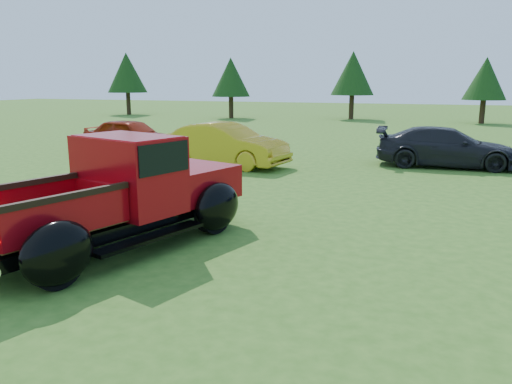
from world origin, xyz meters
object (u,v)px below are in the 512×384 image
(show_car_yellow, at_px, (225,145))
(show_car_grey, at_px, (446,147))
(tree_mid_left, at_px, (353,73))
(tree_mid_right, at_px, (485,79))
(tree_west, at_px, (231,77))
(tree_far_west, at_px, (127,73))
(pickup_truck, at_px, (130,192))
(show_car_red, at_px, (131,136))

(show_car_yellow, xyz_separation_m, show_car_grey, (7.00, 2.31, -0.06))
(tree_mid_left, relative_size, show_car_grey, 1.11)
(tree_mid_right, bearing_deg, tree_west, -176.82)
(tree_far_west, xyz_separation_m, tree_mid_left, (19.00, 1.00, -0.14))
(show_car_yellow, distance_m, show_car_grey, 7.37)
(pickup_truck, bearing_deg, show_car_yellow, 118.95)
(tree_west, distance_m, tree_mid_left, 9.22)
(pickup_truck, bearing_deg, tree_mid_right, 92.69)
(tree_west, xyz_separation_m, show_car_grey, (15.50, -18.63, -2.45))
(tree_west, relative_size, show_car_yellow, 1.06)
(show_car_yellow, bearing_deg, tree_mid_left, 8.35)
(tree_west, bearing_deg, tree_mid_left, 12.53)
(tree_far_west, distance_m, tree_west, 10.06)
(tree_west, bearing_deg, pickup_truck, -70.70)
(tree_mid_left, height_order, show_car_red, tree_mid_left)
(tree_west, bearing_deg, show_car_red, -79.12)
(tree_far_west, height_order, tree_mid_right, tree_far_west)
(tree_far_west, distance_m, show_car_red, 24.64)
(tree_mid_left, bearing_deg, tree_far_west, -176.99)
(show_car_red, bearing_deg, tree_mid_left, -8.88)
(tree_far_west, distance_m, tree_mid_right, 28.01)
(tree_far_west, xyz_separation_m, show_car_yellow, (18.50, -21.94, -2.80))
(tree_far_west, relative_size, tree_mid_left, 1.04)
(show_car_grey, bearing_deg, tree_west, 37.17)
(pickup_truck, relative_size, show_car_grey, 1.19)
(tree_mid_right, distance_m, show_car_yellow, 24.01)
(tree_west, bearing_deg, show_car_yellow, -67.91)
(show_car_red, bearing_deg, show_car_yellow, -103.95)
(tree_west, relative_size, show_car_red, 1.16)
(tree_west, relative_size, show_car_grey, 1.02)
(show_car_yellow, bearing_deg, tree_west, 31.69)
(show_car_yellow, height_order, show_car_grey, show_car_yellow)
(tree_mid_right, bearing_deg, tree_far_west, 180.00)
(tree_far_west, height_order, tree_west, tree_far_west)
(show_car_red, bearing_deg, tree_far_west, 39.13)
(show_car_red, relative_size, show_car_yellow, 0.91)
(tree_west, relative_size, pickup_truck, 0.85)
(tree_west, xyz_separation_m, show_car_red, (3.71, -19.28, -2.43))
(show_car_grey, bearing_deg, tree_mid_left, 14.90)
(tree_mid_right, distance_m, pickup_truck, 31.07)
(pickup_truck, height_order, show_car_red, pickup_truck)
(tree_far_west, bearing_deg, show_car_yellow, -49.86)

